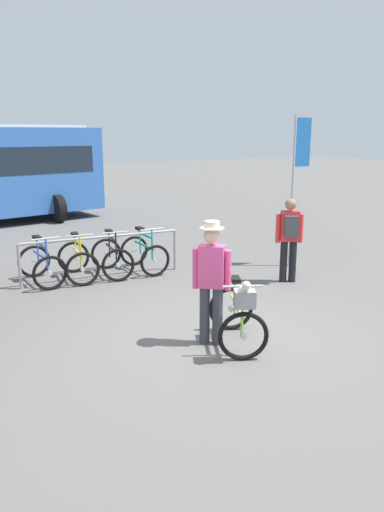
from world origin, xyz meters
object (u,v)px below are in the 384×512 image
racked_bike_blue (42,265)px  featured_bicycle (238,314)px  racked_bike_teal (144,254)px  pedestrian_with_backpack (290,235)px  banner_flag (299,163)px  racked_bike_yellow (78,261)px  racked_bike_black (112,257)px  person_with_featured_bike (211,278)px

racked_bike_blue → featured_bicycle: bearing=-69.4°
racked_bike_teal → pedestrian_with_backpack: bearing=-44.9°
pedestrian_with_backpack → banner_flag: 1.85m
banner_flag → racked_bike_yellow: bearing=164.0°
featured_bicycle → banner_flag: banner_flag is taller
racked_bike_black → banner_flag: size_ratio=0.37×
racked_bike_yellow → racked_bike_black: (0.70, -0.05, 0.00)m
racked_bike_teal → racked_bike_yellow: bearing=176.1°
person_with_featured_bike → banner_flag: 4.81m
featured_bicycle → racked_bike_black: bearing=93.1°
featured_bicycle → banner_flag: 4.95m
racked_bike_yellow → racked_bike_teal: bearing=-3.9°
banner_flag → racked_bike_teal: bearing=158.9°
racked_bike_blue → racked_bike_black: 1.40m
racked_bike_teal → pedestrian_with_backpack: (2.12, -2.11, 0.57)m
racked_bike_yellow → featured_bicycle: (0.92, -4.26, 0.12)m
racked_bike_yellow → banner_flag: 5.01m
racked_bike_black → racked_bike_teal: same height
racked_bike_blue → pedestrian_with_backpack: pedestrian_with_backpack is taller
racked_bike_yellow → racked_bike_black: size_ratio=0.99×
racked_bike_blue → banner_flag: size_ratio=0.36×
pedestrian_with_backpack → featured_bicycle: bearing=-141.6°
pedestrian_with_backpack → racked_bike_blue: bearing=151.9°
featured_bicycle → pedestrian_with_backpack: size_ratio=0.77×
racked_bike_black → racked_bike_teal: size_ratio=1.06×
racked_bike_blue → person_with_featured_bike: person_with_featured_bike is taller
racked_bike_yellow → featured_bicycle: featured_bicycle is taller
racked_bike_blue → racked_bike_yellow: size_ratio=0.97×
racked_bike_teal → person_with_featured_bike: bearing=-100.5°
racked_bike_black → person_with_featured_bike: person_with_featured_bike is taller
racked_bike_black → banner_flag: 4.38m
racked_bike_teal → pedestrian_with_backpack: 3.05m
featured_bicycle → person_with_featured_bike: bearing=128.4°
racked_bike_black → pedestrian_with_backpack: pedestrian_with_backpack is taller
racked_bike_teal → banner_flag: (3.07, -1.18, 1.86)m
featured_bicycle → racked_bike_teal: bearing=83.5°
racked_bike_teal → banner_flag: 3.78m
person_with_featured_bike → pedestrian_with_backpack: (2.84, 1.75, -0.01)m
racked_bike_blue → racked_bike_yellow: same height
racked_bike_black → featured_bicycle: (0.23, -4.22, 0.12)m
racked_bike_black → person_with_featured_bike: (-0.02, -3.91, 0.58)m
racked_bike_black → racked_bike_teal: (0.70, -0.05, -0.00)m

